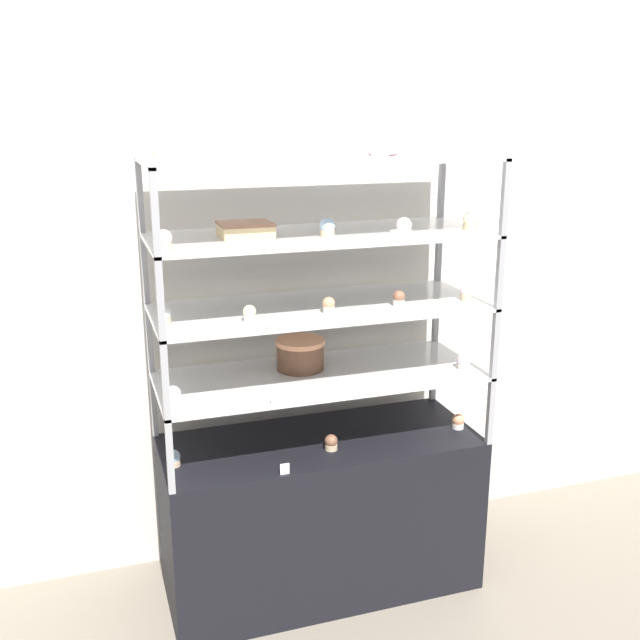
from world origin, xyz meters
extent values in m
plane|color=gray|center=(0.00, 0.00, 0.00)|extent=(20.00, 20.00, 0.00)
cube|color=silver|center=(0.00, 0.41, 1.30)|extent=(8.00, 0.05, 2.60)
cube|color=black|center=(0.00, 0.00, 0.34)|extent=(1.32, 0.54, 0.69)
cube|color=#99999E|center=(-0.65, 0.26, 0.83)|extent=(0.02, 0.02, 0.29)
cube|color=#99999E|center=(0.65, 0.26, 0.83)|extent=(0.02, 0.02, 0.29)
cube|color=#99999E|center=(-0.65, -0.26, 0.83)|extent=(0.02, 0.02, 0.29)
cube|color=#99999E|center=(0.65, -0.26, 0.83)|extent=(0.02, 0.02, 0.29)
cube|color=silver|center=(0.00, 0.00, 0.97)|extent=(1.32, 0.54, 0.01)
cube|color=#99999E|center=(-0.65, 0.26, 1.12)|extent=(0.02, 0.02, 0.29)
cube|color=#99999E|center=(0.65, 0.26, 1.12)|extent=(0.02, 0.02, 0.29)
cube|color=#99999E|center=(-0.65, -0.26, 1.12)|extent=(0.02, 0.02, 0.29)
cube|color=#99999E|center=(0.65, -0.26, 1.12)|extent=(0.02, 0.02, 0.29)
cube|color=silver|center=(0.00, 0.00, 1.26)|extent=(1.32, 0.54, 0.01)
cube|color=#99999E|center=(-0.65, 0.26, 1.41)|extent=(0.02, 0.02, 0.29)
cube|color=#99999E|center=(0.65, 0.26, 1.41)|extent=(0.02, 0.02, 0.29)
cube|color=#99999E|center=(-0.65, -0.26, 1.41)|extent=(0.02, 0.02, 0.29)
cube|color=#99999E|center=(0.65, -0.26, 1.41)|extent=(0.02, 0.02, 0.29)
cube|color=silver|center=(0.00, 0.00, 1.55)|extent=(1.32, 0.54, 0.01)
cube|color=#99999E|center=(-0.65, 0.26, 1.70)|extent=(0.02, 0.02, 0.29)
cube|color=#99999E|center=(0.65, 0.26, 1.70)|extent=(0.02, 0.02, 0.29)
cube|color=#99999E|center=(-0.65, -0.26, 1.70)|extent=(0.02, 0.02, 0.29)
cube|color=#99999E|center=(0.65, -0.26, 1.70)|extent=(0.02, 0.02, 0.29)
cube|color=silver|center=(0.00, 0.00, 1.84)|extent=(1.32, 0.54, 0.01)
cylinder|color=brown|center=(-0.06, 0.09, 1.03)|extent=(0.20, 0.20, 0.11)
cylinder|color=#E5996B|center=(-0.06, 0.09, 1.10)|extent=(0.20, 0.20, 0.02)
cube|color=#DBBC84|center=(-0.29, 0.02, 1.58)|extent=(0.19, 0.17, 0.05)
cube|color=#8C5B42|center=(-0.29, 0.02, 1.61)|extent=(0.20, 0.17, 0.01)
cylinder|color=#CCB28C|center=(-0.61, -0.05, 0.70)|extent=(0.05, 0.05, 0.02)
sphere|color=silver|center=(-0.61, -0.05, 0.73)|extent=(0.05, 0.05, 0.05)
cylinder|color=#CCB28C|center=(0.01, -0.11, 0.70)|extent=(0.05, 0.05, 0.02)
sphere|color=#8C5B42|center=(0.01, -0.11, 0.73)|extent=(0.05, 0.05, 0.05)
cylinder|color=white|center=(0.60, -0.08, 0.70)|extent=(0.05, 0.05, 0.02)
sphere|color=#E5996B|center=(0.60, -0.08, 0.73)|extent=(0.05, 0.05, 0.05)
cube|color=white|center=(-0.22, -0.25, 0.71)|extent=(0.04, 0.00, 0.04)
cylinder|color=white|center=(-0.61, -0.12, 0.99)|extent=(0.05, 0.05, 0.02)
sphere|color=white|center=(-0.61, -0.12, 1.02)|extent=(0.06, 0.06, 0.06)
cylinder|color=beige|center=(0.59, -0.12, 0.99)|extent=(0.05, 0.05, 0.02)
sphere|color=silver|center=(0.59, -0.12, 1.02)|extent=(0.06, 0.06, 0.06)
cube|color=white|center=(-0.25, -0.25, 1.00)|extent=(0.04, 0.00, 0.04)
cylinder|color=#CCB28C|center=(-0.62, -0.05, 1.28)|extent=(0.05, 0.05, 0.03)
sphere|color=white|center=(-0.62, -0.05, 1.31)|extent=(0.05, 0.05, 0.05)
cylinder|color=white|center=(-0.32, -0.13, 1.28)|extent=(0.05, 0.05, 0.03)
sphere|color=#F4EAB2|center=(-0.32, -0.13, 1.31)|extent=(0.05, 0.05, 0.05)
cylinder|color=beige|center=(0.00, -0.11, 1.28)|extent=(0.05, 0.05, 0.03)
sphere|color=#E5996B|center=(0.00, -0.11, 1.31)|extent=(0.05, 0.05, 0.05)
cylinder|color=white|center=(0.30, -0.10, 1.28)|extent=(0.05, 0.05, 0.03)
sphere|color=#8C5B42|center=(0.30, -0.10, 1.31)|extent=(0.05, 0.05, 0.05)
cylinder|color=#CCB28C|center=(0.60, -0.10, 1.28)|extent=(0.05, 0.05, 0.03)
sphere|color=silver|center=(0.60, -0.10, 1.31)|extent=(0.05, 0.05, 0.05)
cube|color=white|center=(-0.26, -0.25, 1.29)|extent=(0.04, 0.00, 0.04)
cylinder|color=#CCB28C|center=(-0.61, -0.14, 1.57)|extent=(0.06, 0.06, 0.02)
sphere|color=silver|center=(-0.61, -0.14, 1.60)|extent=(0.06, 0.06, 0.06)
cylinder|color=#CCB28C|center=(0.01, -0.06, 1.57)|extent=(0.06, 0.06, 0.02)
sphere|color=silver|center=(0.01, -0.06, 1.60)|extent=(0.06, 0.06, 0.06)
cylinder|color=white|center=(0.29, -0.14, 1.57)|extent=(0.06, 0.06, 0.02)
sphere|color=silver|center=(0.29, -0.14, 1.60)|extent=(0.06, 0.06, 0.06)
cylinder|color=#CCB28C|center=(0.60, -0.09, 1.57)|extent=(0.06, 0.06, 0.02)
sphere|color=#F4EAB2|center=(0.60, -0.09, 1.60)|extent=(0.06, 0.06, 0.06)
cube|color=white|center=(0.20, -0.25, 1.58)|extent=(0.04, 0.00, 0.04)
cylinder|color=beige|center=(-0.60, -0.06, 1.86)|extent=(0.06, 0.06, 0.02)
sphere|color=#F4EAB2|center=(-0.60, -0.06, 1.89)|extent=(0.07, 0.07, 0.07)
cylinder|color=beige|center=(-0.21, -0.04, 1.86)|extent=(0.06, 0.06, 0.02)
sphere|color=#F4EAB2|center=(-0.21, -0.04, 1.89)|extent=(0.07, 0.07, 0.07)
cylinder|color=white|center=(0.20, -0.10, 1.86)|extent=(0.06, 0.06, 0.02)
sphere|color=silver|center=(0.20, -0.10, 1.89)|extent=(0.07, 0.07, 0.07)
cylinder|color=white|center=(0.60, -0.07, 1.86)|extent=(0.06, 0.06, 0.02)
sphere|color=silver|center=(0.60, -0.07, 1.89)|extent=(0.07, 0.07, 0.07)
cube|color=white|center=(-0.44, -0.25, 1.87)|extent=(0.04, 0.00, 0.04)
torus|color=#EFB2BC|center=(0.29, 0.08, 1.87)|extent=(0.14, 0.14, 0.04)
camera|label=1|loc=(-0.90, -2.72, 2.04)|focal=42.00mm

